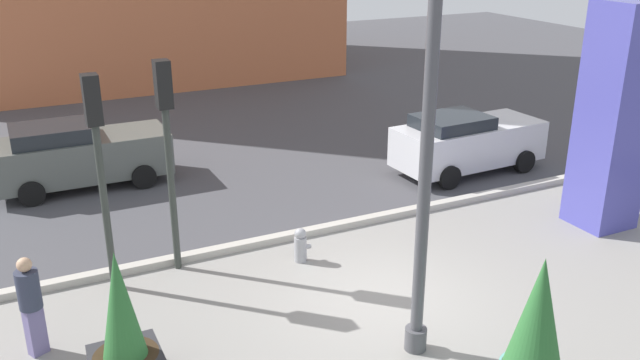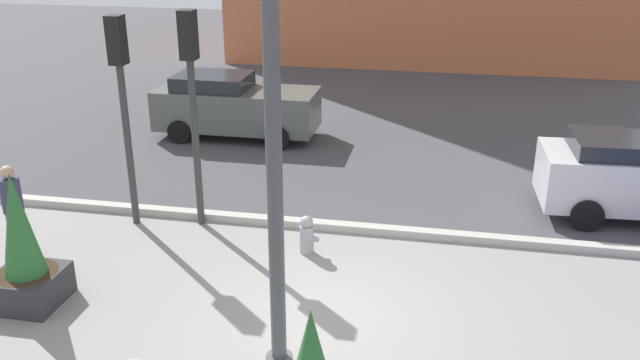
{
  "view_description": "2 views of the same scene",
  "coord_description": "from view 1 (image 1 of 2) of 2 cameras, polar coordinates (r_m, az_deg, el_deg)",
  "views": [
    {
      "loc": [
        -5.89,
        -9.39,
        6.58
      ],
      "look_at": [
        -0.68,
        1.3,
        2.05
      ],
      "focal_mm": 37.98,
      "sensor_mm": 36.0,
      "label": 1
    },
    {
      "loc": [
        1.62,
        -8.82,
        5.89
      ],
      "look_at": [
        -0.34,
        1.17,
        1.84
      ],
      "focal_mm": 37.88,
      "sensor_mm": 36.0,
      "label": 2
    }
  ],
  "objects": [
    {
      "name": "fire_hydrant",
      "position": [
        14.01,
        -1.65,
        -5.51
      ],
      "size": [
        0.36,
        0.26,
        0.75
      ],
      "color": "#99999E",
      "rests_on": "ground_plane"
    },
    {
      "name": "ground_plane",
      "position": [
        16.05,
        -2.03,
        -3.4
      ],
      "size": [
        60.0,
        60.0,
        0.0
      ],
      "primitive_type": "plane",
      "color": "#47474C"
    },
    {
      "name": "lamp_post",
      "position": [
        10.04,
        9.01,
        2.99
      ],
      "size": [
        0.44,
        0.44,
        7.27
      ],
      "color": "#4C4C51",
      "rests_on": "ground_plane"
    },
    {
      "name": "car_passing_lane",
      "position": [
        18.9,
        -19.65,
        2.04
      ],
      "size": [
        4.46,
        1.98,
        1.75
      ],
      "color": "#565B56",
      "rests_on": "ground_plane"
    },
    {
      "name": "curb_strip",
      "position": [
        15.29,
        -0.68,
        -4.34
      ],
      "size": [
        18.0,
        0.24,
        0.16
      ],
      "primitive_type": "cube",
      "color": "#B7B2A8",
      "rests_on": "ground_plane"
    },
    {
      "name": "traffic_light_far_side",
      "position": [
        13.12,
        -12.78,
        4.0
      ],
      "size": [
        0.28,
        0.42,
        4.26
      ],
      "color": "#333833",
      "rests_on": "ground_plane"
    },
    {
      "name": "plaza_pavement",
      "position": [
        11.52,
        10.64,
        -14.42
      ],
      "size": [
        18.0,
        10.0,
        0.02
      ],
      "primitive_type": "cube",
      "color": "gray",
      "rests_on": "ground_plane"
    },
    {
      "name": "pedestrian_crossing",
      "position": [
        11.81,
        -23.21,
        -9.38
      ],
      "size": [
        0.48,
        0.48,
        1.74
      ],
      "color": "slate",
      "rests_on": "ground_plane"
    },
    {
      "name": "potted_plant_near_right",
      "position": [
        10.33,
        17.72,
        -12.29
      ],
      "size": [
        0.93,
        0.93,
        2.33
      ],
      "color": "#6BB2B2",
      "rests_on": "ground_plane"
    },
    {
      "name": "traffic_light_corner",
      "position": [
        12.71,
        -18.22,
        2.62
      ],
      "size": [
        0.28,
        0.42,
        4.16
      ],
      "color": "#333833",
      "rests_on": "ground_plane"
    },
    {
      "name": "art_pillar_blue",
      "position": [
        16.35,
        23.51,
        4.79
      ],
      "size": [
        1.21,
        1.21,
        5.09
      ],
      "primitive_type": "cube",
      "color": "#4C4CAD",
      "rests_on": "ground_plane"
    },
    {
      "name": "car_curb_west",
      "position": [
        19.34,
        12.27,
        3.18
      ],
      "size": [
        4.35,
        2.08,
        1.7
      ],
      "color": "silver",
      "rests_on": "ground_plane"
    },
    {
      "name": "potted_plant_near_left",
      "position": [
        10.64,
        -16.23,
        -12.44
      ],
      "size": [
        1.03,
        1.03,
        2.26
      ],
      "color": "#2D2D33",
      "rests_on": "ground_plane"
    }
  ]
}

